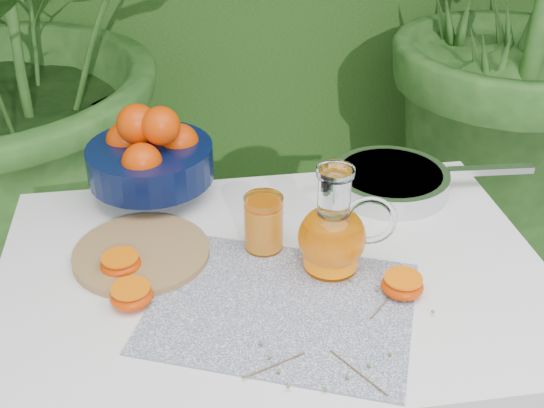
{
  "coord_description": "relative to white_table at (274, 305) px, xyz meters",
  "views": [
    {
      "loc": [
        -0.17,
        -0.96,
        1.51
      ],
      "look_at": [
        -0.01,
        0.05,
        0.88
      ],
      "focal_mm": 45.0,
      "sensor_mm": 36.0,
      "label": 1
    }
  ],
  "objects": [
    {
      "name": "white_table",
      "position": [
        0.0,
        0.0,
        0.0
      ],
      "size": [
        1.0,
        0.7,
        0.75
      ],
      "color": "white",
      "rests_on": "ground"
    },
    {
      "name": "placemat",
      "position": [
        -0.0,
        -0.1,
        0.08
      ],
      "size": [
        0.53,
        0.48,
        0.0
      ],
      "primitive_type": "cube",
      "rotation": [
        0.0,
        0.0,
        -0.39
      ],
      "color": "#0D184A",
      "rests_on": "white_table"
    },
    {
      "name": "cutting_board",
      "position": [
        -0.24,
        0.08,
        0.09
      ],
      "size": [
        0.28,
        0.28,
        0.02
      ],
      "primitive_type": "cylinder",
      "rotation": [
        0.0,
        0.0,
        -0.12
      ],
      "color": "olive",
      "rests_on": "white_table"
    },
    {
      "name": "fruit_bowl",
      "position": [
        -0.21,
        0.31,
        0.18
      ],
      "size": [
        0.32,
        0.32,
        0.21
      ],
      "color": "black",
      "rests_on": "white_table"
    },
    {
      "name": "juice_pitcher",
      "position": [
        0.11,
        -0.01,
        0.16
      ],
      "size": [
        0.18,
        0.14,
        0.2
      ],
      "color": "white",
      "rests_on": "white_table"
    },
    {
      "name": "juice_tumbler",
      "position": [
        -0.01,
        0.07,
        0.14
      ],
      "size": [
        0.09,
        0.09,
        0.11
      ],
      "color": "white",
      "rests_on": "white_table"
    },
    {
      "name": "saute_pan",
      "position": [
        0.3,
        0.24,
        0.11
      ],
      "size": [
        0.45,
        0.27,
        0.05
      ],
      "color": "silver",
      "rests_on": "white_table"
    },
    {
      "name": "orange_halves",
      "position": [
        -0.11,
        -0.04,
        0.1
      ],
      "size": [
        0.56,
        0.21,
        0.04
      ],
      "color": "#D44A02",
      "rests_on": "white_table"
    },
    {
      "name": "thyme_sprigs",
      "position": [
        0.08,
        -0.21,
        0.09
      ],
      "size": [
        0.33,
        0.27,
        0.01
      ],
      "color": "brown",
      "rests_on": "white_table"
    }
  ]
}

